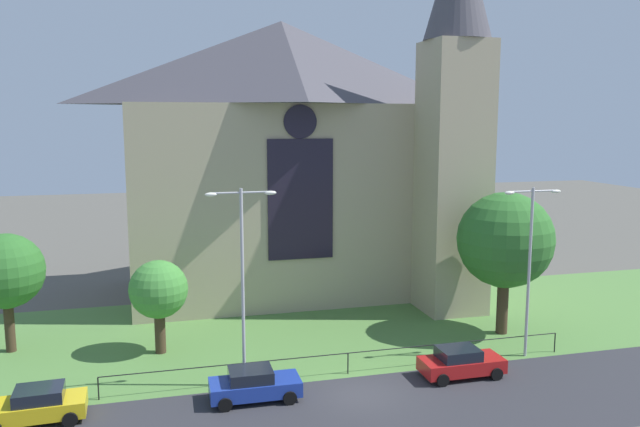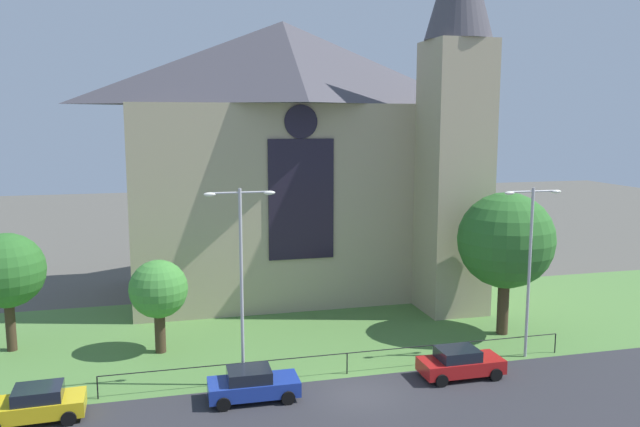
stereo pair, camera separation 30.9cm
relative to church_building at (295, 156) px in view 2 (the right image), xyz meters
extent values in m
plane|color=#56544C|center=(-0.86, -8.75, -10.27)|extent=(160.00, 160.00, 0.00)
cube|color=#2D2D33|center=(-0.86, -20.75, -10.27)|extent=(120.00, 8.00, 0.01)
cube|color=#517F3D|center=(-0.86, -10.75, -10.27)|extent=(120.00, 20.00, 0.01)
cube|color=tan|center=(-0.77, 0.63, -3.27)|extent=(22.00, 12.00, 14.00)
pyramid|color=#47444C|center=(-0.77, 0.63, 6.73)|extent=(22.00, 12.00, 6.00)
cube|color=black|center=(-0.77, -5.42, -2.57)|extent=(4.40, 0.16, 8.00)
cylinder|color=black|center=(-0.77, -5.42, 2.53)|extent=(2.20, 0.15, 2.20)
cube|color=tan|center=(9.23, -7.37, -1.27)|extent=(4.00, 4.00, 18.00)
cylinder|color=black|center=(-0.77, -16.25, -9.17)|extent=(24.28, 0.05, 0.05)
cylinder|color=black|center=(-12.91, -16.25, -9.72)|extent=(0.07, 0.07, 1.10)
cylinder|color=black|center=(-6.84, -16.25, -9.72)|extent=(0.06, 0.07, 1.10)
cylinder|color=black|center=(-0.77, -16.25, -9.72)|extent=(0.07, 0.07, 1.10)
cylinder|color=black|center=(5.30, -16.25, -9.72)|extent=(0.06, 0.07, 1.10)
cylinder|color=black|center=(11.37, -16.25, -9.72)|extent=(0.07, 0.07, 1.10)
cylinder|color=#423021|center=(-18.22, -8.44, -8.74)|extent=(0.54, 0.54, 3.07)
sphere|color=#2D6B28|center=(-18.22, -8.44, -5.63)|extent=(4.18, 4.18, 4.18)
cylinder|color=#423021|center=(-10.06, -10.77, -9.05)|extent=(0.59, 0.59, 2.45)
sphere|color=#428C38|center=(-10.06, -10.77, -6.61)|extent=(3.23, 3.23, 3.23)
cylinder|color=#423021|center=(10.16, -12.64, -8.45)|extent=(0.69, 0.69, 3.65)
sphere|color=#2D6B28|center=(10.16, -12.64, -4.47)|extent=(5.75, 5.75, 5.75)
cylinder|color=#B2B2B7|center=(-6.12, -16.35, -5.40)|extent=(0.16, 0.16, 9.74)
cylinder|color=#B2B2B7|center=(-6.82, -16.35, -0.73)|extent=(1.40, 0.10, 0.10)
cylinder|color=#B2B2B7|center=(-5.42, -16.35, -0.73)|extent=(1.40, 0.10, 0.10)
ellipsoid|color=white|center=(-7.52, -16.35, -0.78)|extent=(0.57, 0.26, 0.20)
ellipsoid|color=white|center=(-4.72, -16.35, -0.78)|extent=(0.57, 0.26, 0.20)
cylinder|color=#B2B2B7|center=(9.44, -16.35, -5.59)|extent=(0.16, 0.16, 9.37)
cylinder|color=#B2B2B7|center=(8.74, -16.35, -1.11)|extent=(1.40, 0.10, 0.10)
cylinder|color=#B2B2B7|center=(10.14, -16.35, -1.11)|extent=(1.40, 0.10, 0.10)
ellipsoid|color=white|center=(8.04, -16.35, -1.16)|extent=(0.57, 0.26, 0.20)
ellipsoid|color=white|center=(10.84, -16.35, -1.16)|extent=(0.57, 0.26, 0.20)
cube|color=gold|center=(-15.37, -17.83, -9.66)|extent=(4.27, 1.96, 0.70)
cube|color=black|center=(-15.17, -17.82, -9.04)|extent=(2.06, 1.68, 0.55)
cylinder|color=black|center=(-16.88, -16.99, -9.95)|extent=(0.65, 0.24, 0.64)
cylinder|color=black|center=(-13.87, -18.67, -9.95)|extent=(0.65, 0.24, 0.64)
cylinder|color=black|center=(-13.94, -16.87, -9.95)|extent=(0.65, 0.24, 0.64)
cube|color=#1E3899|center=(-5.85, -18.06, -9.66)|extent=(4.23, 1.86, 0.70)
cube|color=black|center=(-6.05, -18.05, -9.04)|extent=(2.02, 1.63, 0.55)
cylinder|color=black|center=(-4.37, -17.18, -9.95)|extent=(0.64, 0.23, 0.64)
cylinder|color=black|center=(-4.39, -18.98, -9.95)|extent=(0.64, 0.23, 0.64)
cylinder|color=black|center=(-7.31, -17.13, -9.95)|extent=(0.64, 0.23, 0.64)
cylinder|color=black|center=(-7.33, -18.93, -9.95)|extent=(0.64, 0.23, 0.64)
cube|color=#B21919|center=(4.71, -18.02, -9.66)|extent=(4.21, 1.82, 0.70)
cube|color=black|center=(4.51, -18.02, -9.04)|extent=(2.01, 1.61, 0.55)
cylinder|color=black|center=(6.18, -17.11, -9.95)|extent=(0.64, 0.22, 0.64)
cylinder|color=black|center=(6.19, -18.91, -9.95)|extent=(0.64, 0.22, 0.64)
cylinder|color=black|center=(3.24, -17.12, -9.95)|extent=(0.64, 0.22, 0.64)
cylinder|color=black|center=(3.25, -18.92, -9.95)|extent=(0.64, 0.22, 0.64)
camera|label=1|loc=(-9.91, -45.67, 2.65)|focal=35.35mm
camera|label=2|loc=(-9.61, -45.75, 2.65)|focal=35.35mm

